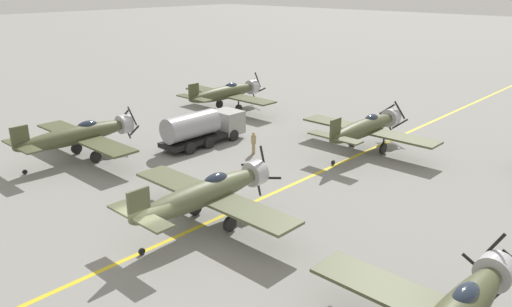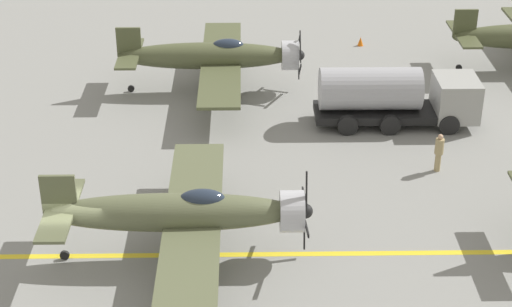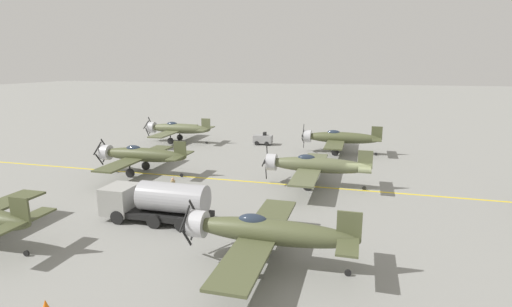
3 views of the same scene
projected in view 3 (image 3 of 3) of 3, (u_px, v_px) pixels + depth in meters
ground_plane at (359, 190)px, 35.97m from camera, size 400.00×400.00×0.00m
taxiway_stripe at (359, 190)px, 35.97m from camera, size 0.30×160.00×0.01m
airplane_mid_center at (314, 165)px, 36.78m from camera, size 12.00×9.98×3.76m
airplane_mid_left at (266, 232)px, 22.14m from camera, size 12.00×9.98×3.65m
airplane_far_right at (177, 129)px, 57.69m from camera, size 12.00×9.98×3.65m
airplane_mid_right at (339, 138)px, 50.44m from camera, size 12.00×9.98×3.65m
airplane_far_center at (140, 155)px, 40.98m from camera, size 12.00×9.98×3.65m
fuel_tanker at (156, 201)px, 28.55m from camera, size 2.68×8.00×2.98m
tow_tractor at (263, 139)px, 56.30m from camera, size 1.57×2.60×1.79m
ground_crew_walking at (173, 187)px, 33.53m from camera, size 0.40×0.40×1.83m
traffic_cone at (46, 305)px, 18.36m from camera, size 0.36×0.36×0.55m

